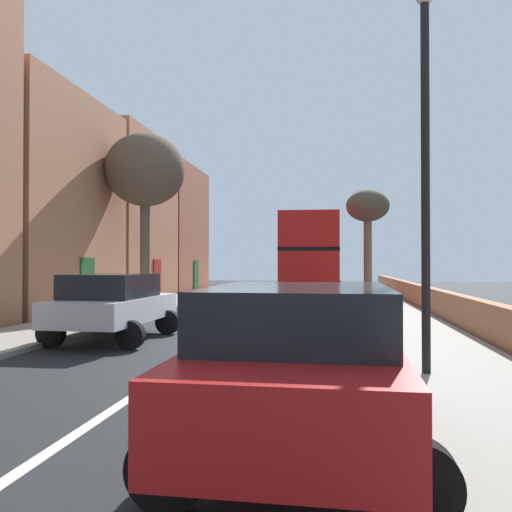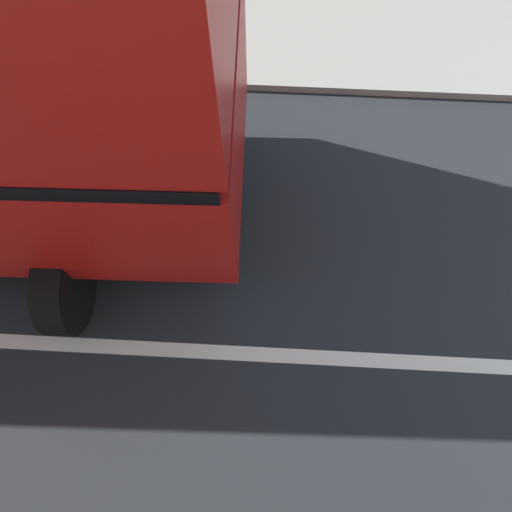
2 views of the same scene
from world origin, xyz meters
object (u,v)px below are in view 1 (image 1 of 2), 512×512
(street_tree_left_2, at_px, (145,172))
(lamppost_right, at_px, (425,145))
(street_tree_right_1, at_px, (368,210))
(double_decker_bus, at_px, (311,254))
(parked_car_silver_left_0, at_px, (113,303))
(parked_car_red_right_2, at_px, (301,359))

(street_tree_left_2, distance_m, lamppost_right, 15.44)
(street_tree_right_1, bearing_deg, lamppost_right, -91.27)
(double_decker_bus, bearing_deg, lamppost_right, -81.83)
(street_tree_right_1, height_order, street_tree_left_2, street_tree_left_2)
(street_tree_left_2, bearing_deg, lamppost_right, -52.73)
(parked_car_silver_left_0, distance_m, parked_car_red_right_2, 8.60)
(parked_car_silver_left_0, bearing_deg, street_tree_left_2, 105.67)
(parked_car_silver_left_0, distance_m, street_tree_left_2, 10.34)
(parked_car_silver_left_0, distance_m, street_tree_right_1, 20.26)
(lamppost_right, bearing_deg, parked_car_silver_left_0, 153.63)
(double_decker_bus, relative_size, street_tree_left_2, 1.58)
(street_tree_left_2, bearing_deg, double_decker_bus, 41.62)
(parked_car_red_right_2, xyz_separation_m, lamppost_right, (1.80, 3.62, 2.85))
(double_decker_bus, xyz_separation_m, street_tree_left_2, (-6.67, -5.93, 3.38))
(street_tree_left_2, height_order, lamppost_right, street_tree_left_2)
(parked_car_red_right_2, distance_m, lamppost_right, 4.95)
(parked_car_red_right_2, distance_m, street_tree_left_2, 18.13)
(street_tree_left_2, bearing_deg, parked_car_red_right_2, -64.70)
(street_tree_right_1, distance_m, street_tree_left_2, 13.74)
(double_decker_bus, xyz_separation_m, parked_car_silver_left_0, (-4.20, -14.75, -1.43))
(parked_car_silver_left_0, xyz_separation_m, lamppost_right, (6.80, -3.37, 2.88))
(street_tree_right_1, bearing_deg, parked_car_red_right_2, -95.13)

